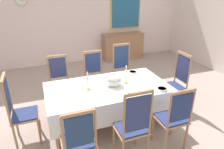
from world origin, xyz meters
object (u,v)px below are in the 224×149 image
(dining_table, at_px, (108,90))
(soup_tureen, at_px, (114,80))
(spoon_secondary, at_px, (109,76))
(framed_painting, at_px, (126,7))
(chair_north_b, at_px, (95,75))
(chair_head_east, at_px, (176,82))
(bowl_near_left, at_px, (162,89))
(chair_north_c, at_px, (123,70))
(sideboard, at_px, (123,46))
(chair_south_c, at_px, (174,117))
(bowl_far_right, at_px, (136,92))
(chair_head_west, at_px, (19,110))
(chair_north_a, at_px, (60,81))
(chair_south_b, at_px, (133,125))
(spoon_primary, at_px, (167,88))
(candlestick_west, at_px, (88,83))
(chair_south_a, at_px, (79,140))
(mounted_clock, at_px, (21,0))
(candlestick_east, at_px, (126,76))
(bowl_far_left, at_px, (133,72))
(bowl_near_right, at_px, (104,77))

(dining_table, xyz_separation_m, soup_tureen, (0.11, -0.00, 0.19))
(spoon_secondary, bearing_deg, framed_painting, 65.15)
(chair_north_b, relative_size, chair_head_east, 0.93)
(bowl_near_left, bearing_deg, chair_north_c, 94.18)
(sideboard, xyz_separation_m, framed_painting, (0.19, 0.25, 1.28))
(chair_south_c, distance_m, sideboard, 4.45)
(chair_south_c, xyz_separation_m, bowl_far_right, (-0.35, 0.58, 0.21))
(chair_head_west, distance_m, framed_painting, 5.09)
(chair_north_a, height_order, chair_south_b, chair_south_b)
(bowl_near_left, relative_size, spoon_primary, 1.01)
(candlestick_west, xyz_separation_m, framed_painting, (2.29, 3.62, 0.85))
(soup_tureen, bearing_deg, chair_south_a, -131.30)
(chair_south_a, distance_m, chair_north_c, 2.42)
(chair_south_c, xyz_separation_m, sideboard, (1.02, 4.33, -0.12))
(bowl_near_left, relative_size, framed_painting, 0.12)
(spoon_secondary, distance_m, mounted_clock, 3.75)
(soup_tureen, bearing_deg, chair_north_a, 131.29)
(chair_south_b, xyz_separation_m, bowl_far_right, (0.34, 0.59, 0.17))
(soup_tureen, bearing_deg, sideboard, 64.12)
(chair_south_b, height_order, candlestick_east, chair_south_b)
(soup_tureen, distance_m, framed_painting, 4.14)
(spoon_primary, relative_size, framed_painting, 0.12)
(chair_south_a, bearing_deg, sideboard, 60.20)
(chair_south_c, distance_m, bowl_far_left, 1.38)
(dining_table, bearing_deg, chair_head_east, 0.00)
(bowl_near_left, xyz_separation_m, framed_painting, (1.11, 4.07, 0.96))
(chair_south_b, bearing_deg, framed_painting, 67.51)
(spoon_secondary, height_order, sideboard, sideboard)
(chair_head_west, height_order, bowl_near_right, chair_head_west)
(bowl_far_left, distance_m, spoon_primary, 0.87)
(chair_north_a, bearing_deg, framed_painting, -135.11)
(bowl_near_left, bearing_deg, candlestick_east, 136.19)
(bowl_far_right, distance_m, spoon_primary, 0.58)
(chair_north_c, height_order, bowl_far_left, chair_north_c)
(chair_north_b, xyz_separation_m, bowl_far_left, (0.65, -0.57, 0.20))
(soup_tureen, height_order, bowl_near_left, soup_tureen)
(sideboard, bearing_deg, chair_south_a, 60.20)
(chair_north_a, bearing_deg, spoon_primary, 140.43)
(chair_head_west, height_order, bowl_near_left, chair_head_west)
(chair_north_b, bearing_deg, framed_painting, -125.59)
(bowl_near_left, bearing_deg, bowl_near_right, 131.79)
(chair_north_c, height_order, chair_head_west, chair_north_c)
(spoon_primary, bearing_deg, bowl_far_right, -167.96)
(candlestick_east, bearing_deg, chair_south_b, -108.22)
(candlestick_east, bearing_deg, spoon_secondary, 112.69)
(chair_head_east, height_order, soup_tureen, chair_head_east)
(candlestick_west, distance_m, bowl_far_right, 0.83)
(chair_south_b, xyz_separation_m, framed_painting, (1.90, 4.59, 1.13))
(spoon_secondary, bearing_deg, bowl_near_left, -49.52)
(soup_tureen, relative_size, candlestick_west, 0.88)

